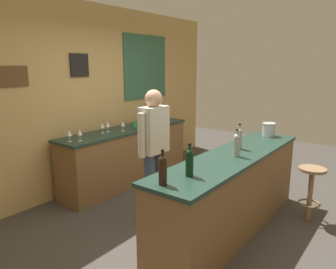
# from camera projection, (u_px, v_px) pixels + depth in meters

# --- Properties ---
(ground_plane) EXTENTS (10.00, 10.00, 0.00)m
(ground_plane) POSITION_uv_depth(u_px,v_px,m) (201.00, 219.00, 3.99)
(ground_plane) COLOR #423D38
(back_wall) EXTENTS (6.00, 0.09, 2.80)m
(back_wall) POSITION_uv_depth(u_px,v_px,m) (91.00, 97.00, 4.90)
(back_wall) COLOR tan
(back_wall) RESTS_ON ground_plane
(bar_counter) EXTENTS (2.65, 0.60, 0.92)m
(bar_counter) POSITION_uv_depth(u_px,v_px,m) (232.00, 193.00, 3.65)
(bar_counter) COLOR brown
(bar_counter) RESTS_ON ground_plane
(side_counter) EXTENTS (2.45, 0.56, 0.90)m
(side_counter) POSITION_uv_depth(u_px,v_px,m) (128.00, 155.00, 5.18)
(side_counter) COLOR brown
(side_counter) RESTS_ON ground_plane
(bartender) EXTENTS (0.52, 0.21, 1.62)m
(bartender) POSITION_uv_depth(u_px,v_px,m) (154.00, 146.00, 3.84)
(bartender) COLOR #384766
(bartender) RESTS_ON ground_plane
(bar_stool) EXTENTS (0.32, 0.32, 0.68)m
(bar_stool) POSITION_uv_depth(u_px,v_px,m) (311.00, 185.00, 3.89)
(bar_stool) COLOR olive
(bar_stool) RESTS_ON ground_plane
(wine_bottle_a) EXTENTS (0.07, 0.07, 0.31)m
(wine_bottle_a) POSITION_uv_depth(u_px,v_px,m) (163.00, 169.00, 2.64)
(wine_bottle_a) COLOR black
(wine_bottle_a) RESTS_ON bar_counter
(wine_bottle_b) EXTENTS (0.07, 0.07, 0.31)m
(wine_bottle_b) POSITION_uv_depth(u_px,v_px,m) (190.00, 162.00, 2.84)
(wine_bottle_b) COLOR black
(wine_bottle_b) RESTS_ON bar_counter
(wine_bottle_c) EXTENTS (0.07, 0.07, 0.31)m
(wine_bottle_c) POSITION_uv_depth(u_px,v_px,m) (237.00, 144.00, 3.45)
(wine_bottle_c) COLOR #999E99
(wine_bottle_c) RESTS_ON bar_counter
(wine_bottle_d) EXTENTS (0.07, 0.07, 0.31)m
(wine_bottle_d) POSITION_uv_depth(u_px,v_px,m) (239.00, 138.00, 3.76)
(wine_bottle_d) COLOR #999E99
(wine_bottle_d) RESTS_ON bar_counter
(ice_bucket) EXTENTS (0.19, 0.19, 0.19)m
(ice_bucket) POSITION_uv_depth(u_px,v_px,m) (269.00, 129.00, 4.44)
(ice_bucket) COLOR #B7BABF
(ice_bucket) RESTS_ON bar_counter
(wine_glass_a) EXTENTS (0.07, 0.07, 0.16)m
(wine_glass_a) POSITION_uv_depth(u_px,v_px,m) (69.00, 134.00, 4.19)
(wine_glass_a) COLOR silver
(wine_glass_a) RESTS_ON side_counter
(wine_glass_b) EXTENTS (0.07, 0.07, 0.16)m
(wine_glass_b) POSITION_uv_depth(u_px,v_px,m) (80.00, 133.00, 4.24)
(wine_glass_b) COLOR silver
(wine_glass_b) RESTS_ON side_counter
(wine_glass_c) EXTENTS (0.07, 0.07, 0.16)m
(wine_glass_c) POSITION_uv_depth(u_px,v_px,m) (102.00, 126.00, 4.71)
(wine_glass_c) COLOR silver
(wine_glass_c) RESTS_ON side_counter
(wine_glass_d) EXTENTS (0.07, 0.07, 0.16)m
(wine_glass_d) POSITION_uv_depth(u_px,v_px,m) (108.00, 125.00, 4.81)
(wine_glass_d) COLOR silver
(wine_glass_d) RESTS_ON side_counter
(wine_glass_e) EXTENTS (0.07, 0.07, 0.16)m
(wine_glass_e) POSITION_uv_depth(u_px,v_px,m) (123.00, 124.00, 4.86)
(wine_glass_e) COLOR silver
(wine_glass_e) RESTS_ON side_counter
(coffee_mug) EXTENTS (0.13, 0.08, 0.09)m
(coffee_mug) POSITION_uv_depth(u_px,v_px,m) (135.00, 125.00, 5.14)
(coffee_mug) COLOR #338C4C
(coffee_mug) RESTS_ON side_counter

